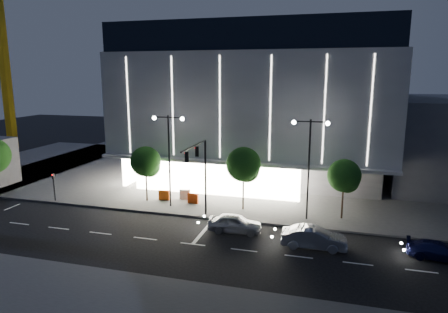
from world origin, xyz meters
name	(u,v)px	position (x,y,z in m)	size (l,w,h in m)	color
ground	(176,234)	(0.00, 0.00, 0.00)	(160.00, 160.00, 0.00)	black
sidewalk_museum	(278,170)	(5.00, 24.00, 0.07)	(70.00, 40.00, 0.15)	#474747
museum	(263,102)	(2.98, 22.31, 9.27)	(30.00, 25.80, 18.00)	#4C4C51
traffic_mast	(200,166)	(1.00, 3.34, 5.03)	(0.33, 5.89, 7.07)	black
street_lamp_west	(169,147)	(-3.00, 6.00, 5.96)	(3.16, 0.36, 9.00)	black
street_lamp_east	(309,155)	(10.00, 6.00, 5.96)	(3.16, 0.36, 9.00)	black
ped_signal_far	(54,184)	(-15.00, 4.50, 1.89)	(0.22, 0.24, 3.00)	black
tower_crane	(6,26)	(-40.92, 28.00, 20.51)	(32.00, 2.00, 28.50)	gold
tree_left	(146,163)	(-5.97, 7.02, 4.03)	(3.02, 3.02, 5.72)	black
tree_mid	(244,166)	(4.03, 7.02, 4.33)	(3.25, 3.25, 6.15)	black
tree_right	(344,177)	(13.03, 7.02, 3.88)	(2.91, 2.91, 5.51)	black
car_lead	(235,223)	(4.51, 1.69, 0.76)	(1.78, 4.43, 1.51)	#A1A3A8
car_second	(314,238)	(10.92, 0.31, 0.79)	(1.67, 4.79, 1.58)	silver
car_third	(439,251)	(19.47, 0.74, 0.61)	(1.72, 4.24, 1.23)	#121547
barrier_a	(164,195)	(-4.40, 7.64, 0.65)	(1.10, 0.25, 1.00)	#D84B0C
barrier_c	(193,198)	(-1.20, 7.44, 0.65)	(1.10, 0.25, 1.00)	#D53D0B
barrier_d	(185,194)	(-2.44, 8.45, 0.65)	(1.10, 0.25, 1.00)	silver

